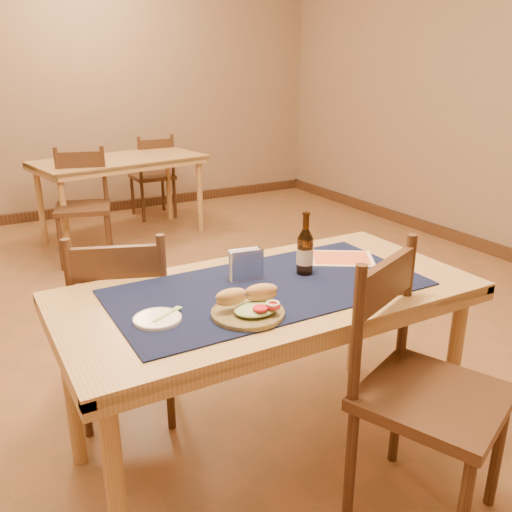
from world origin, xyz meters
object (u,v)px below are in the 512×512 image
sandwich_plate (249,308)px  beer_bottle (305,251)px  back_table (120,167)px  main_table (269,307)px  chair_main_far (125,322)px  chair_main_near (421,387)px  napkin_holder (246,265)px

sandwich_plate → beer_bottle: beer_bottle is taller
sandwich_plate → back_table: bearing=81.1°
main_table → chair_main_far: 0.71m
back_table → chair_main_near: size_ratio=1.61×
napkin_holder → beer_bottle: bearing=-14.9°
chair_main_far → chair_main_near: 1.29m
chair_main_near → beer_bottle: beer_bottle is taller
main_table → chair_main_far: bearing=128.9°
back_table → napkin_holder: bearing=-97.1°
main_table → back_table: bearing=83.8°
chair_main_far → sandwich_plate: size_ratio=3.64×
chair_main_far → sandwich_plate: chair_main_far is taller
chair_main_far → chair_main_near: chair_main_near is taller
main_table → back_table: size_ratio=1.01×
main_table → sandwich_plate: size_ratio=6.31×
beer_bottle → main_table: bearing=-166.2°
chair_main_far → beer_bottle: (0.63, -0.48, 0.37)m
back_table → chair_main_far: (-0.78, -2.72, -0.19)m
back_table → chair_main_near: (-0.05, -3.78, -0.16)m
chair_main_far → main_table: bearing=-51.1°
beer_bottle → back_table: bearing=87.2°
napkin_holder → chair_main_far: bearing=133.0°
back_table → napkin_holder: size_ratio=10.82×
back_table → chair_main_far: size_ratio=1.72×
main_table → back_table: 3.27m
back_table → beer_bottle: size_ratio=6.19×
chair_main_near → napkin_holder: size_ratio=6.71×
sandwich_plate → main_table: bearing=44.4°
back_table → chair_main_near: 3.78m
chair_main_far → chair_main_near: size_ratio=0.94×
beer_bottle → napkin_holder: size_ratio=1.75×
sandwich_plate → beer_bottle: 0.45m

